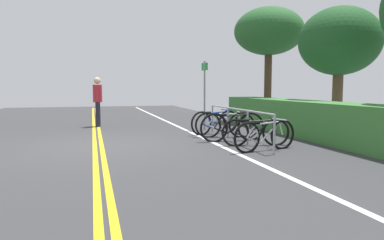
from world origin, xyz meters
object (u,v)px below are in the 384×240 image
at_px(bicycle_1, 225,125).
at_px(bicycle_2, 233,127).
at_px(bicycle_4, 265,136).
at_px(sign_post_near, 205,89).
at_px(pedestrian, 98,98).
at_px(tree_near_left, 269,32).
at_px(bike_rack, 237,117).
at_px(tree_mid, 339,42).
at_px(bicycle_3, 256,132).
at_px(bicycle_0, 215,122).

distance_m(bicycle_1, bicycle_2, 0.69).
bearing_deg(bicycle_1, bicycle_4, 2.85).
xyz_separation_m(bicycle_4, sign_post_near, (-4.03, -0.12, 1.02)).
distance_m(pedestrian, tree_near_left, 7.32).
relative_size(sign_post_near, tree_near_left, 0.49).
height_order(bike_rack, tree_mid, tree_mid).
relative_size(bike_rack, tree_near_left, 0.86).
bearing_deg(bike_rack, bicycle_3, 10.25).
distance_m(bicycle_1, sign_post_near, 2.08).
height_order(bicycle_4, tree_mid, tree_mid).
bearing_deg(tree_near_left, bicycle_0, -47.30).
bearing_deg(pedestrian, tree_mid, 66.99).
bearing_deg(tree_mid, tree_near_left, -167.91).
height_order(bicycle_3, bicycle_4, bicycle_4).
xyz_separation_m(pedestrian, tree_mid, (3.21, 7.56, 1.85)).
relative_size(bicycle_1, sign_post_near, 0.73).
bearing_deg(sign_post_near, bicycle_0, 0.44).
bearing_deg(bicycle_1, bicycle_3, 7.96).
bearing_deg(bicycle_4, bicycle_2, -174.26).
relative_size(bicycle_2, tree_near_left, 0.39).
bearing_deg(bike_rack, bicycle_4, 1.64).
bearing_deg(pedestrian, bicycle_0, 48.65).
bearing_deg(bike_rack, tree_near_left, 144.28).
distance_m(bicycle_2, tree_mid, 5.05).
xyz_separation_m(bicycle_0, tree_near_left, (-3.17, 3.44, 3.30)).
bearing_deg(bicycle_3, pedestrian, -145.71).
relative_size(bicycle_1, bicycle_2, 0.91).
height_order(bicycle_2, tree_near_left, tree_near_left).
distance_m(pedestrian, tree_mid, 8.42).
distance_m(bicycle_2, bicycle_3, 0.87).
distance_m(bicycle_1, pedestrian, 5.12).
xyz_separation_m(bike_rack, sign_post_near, (-2.54, -0.08, 0.74)).
bearing_deg(bicycle_3, bicycle_1, -172.04).
height_order(pedestrian, tree_mid, tree_mid).
height_order(tree_near_left, tree_mid, tree_near_left).
xyz_separation_m(bicycle_3, sign_post_near, (-3.34, -0.23, 1.03)).
distance_m(bicycle_3, tree_mid, 5.14).
distance_m(bicycle_1, bicycle_3, 1.53).
height_order(bicycle_2, bicycle_3, bicycle_2).
bearing_deg(tree_near_left, tree_mid, 12.09).
bearing_deg(bicycle_3, bicycle_0, -174.59).
relative_size(bicycle_0, tree_near_left, 0.36).
relative_size(bicycle_0, bicycle_4, 1.00).
xyz_separation_m(bicycle_3, pedestrian, (-5.29, -3.61, 0.70)).
height_order(bike_rack, bicycle_2, bike_rack).
height_order(sign_post_near, tree_near_left, tree_near_left).
distance_m(bicycle_4, pedestrian, 6.97).
height_order(bicycle_1, pedestrian, pedestrian).
relative_size(bicycle_3, tree_near_left, 0.36).
height_order(bicycle_0, bicycle_3, bicycle_0).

